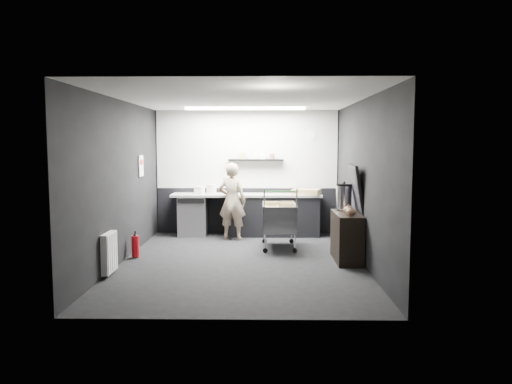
{
  "coord_description": "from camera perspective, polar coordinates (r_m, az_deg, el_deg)",
  "views": [
    {
      "loc": [
        0.39,
        -8.2,
        1.98
      ],
      "look_at": [
        0.24,
        0.4,
        1.14
      ],
      "focal_mm": 35.0,
      "sensor_mm": 36.0,
      "label": 1
    }
  ],
  "objects": [
    {
      "name": "person",
      "position": [
        10.26,
        -2.75,
        -1.06
      ],
      "size": [
        0.65,
        0.5,
        1.59
      ],
      "primitive_type": "imported",
      "rotation": [
        0.0,
        0.0,
        2.92
      ],
      "color": "beige",
      "rests_on": "floor"
    },
    {
      "name": "pink_tub",
      "position": [
        10.73,
        -5.11,
        0.33
      ],
      "size": [
        0.21,
        0.21,
        0.21
      ],
      "primitive_type": "cylinder",
      "color": "silver",
      "rests_on": "prep_counter"
    },
    {
      "name": "shopping_cart",
      "position": [
        9.46,
        2.62,
        -3.16
      ],
      "size": [
        0.63,
        1.03,
        1.14
      ],
      "color": "silver",
      "rests_on": "floor"
    },
    {
      "name": "fire_extinguisher",
      "position": [
        8.94,
        -13.6,
        -5.95
      ],
      "size": [
        0.14,
        0.14,
        0.45
      ],
      "color": "#B60C14",
      "rests_on": "floor"
    },
    {
      "name": "ceiling",
      "position": [
        8.24,
        -1.74,
        10.59
      ],
      "size": [
        5.5,
        5.5,
        0.0
      ],
      "primitive_type": "plane",
      "rotation": [
        3.14,
        0.0,
        0.0
      ],
      "color": "white",
      "rests_on": "wall_back"
    },
    {
      "name": "radiator",
      "position": [
        7.84,
        -16.43,
        -6.66
      ],
      "size": [
        0.1,
        0.5,
        0.6
      ],
      "primitive_type": "cube",
      "color": "white",
      "rests_on": "wall_left"
    },
    {
      "name": "poster",
      "position": [
        9.8,
        -13.01,
        2.92
      ],
      "size": [
        0.02,
        0.3,
        0.4
      ],
      "primitive_type": "cube",
      "color": "white",
      "rests_on": "wall_left"
    },
    {
      "name": "sideboard",
      "position": [
        8.6,
        10.38,
        -4.29
      ],
      "size": [
        0.46,
        1.08,
        1.62
      ],
      "color": "black",
      "rests_on": "floor"
    },
    {
      "name": "floor",
      "position": [
        8.45,
        -1.69,
        -7.98
      ],
      "size": [
        5.5,
        5.5,
        0.0
      ],
      "primitive_type": "plane",
      "color": "black",
      "rests_on": "ground"
    },
    {
      "name": "wall_back",
      "position": [
        10.98,
        -1.04,
        2.29
      ],
      "size": [
        5.5,
        0.0,
        5.5
      ],
      "primitive_type": "plane",
      "rotation": [
        1.57,
        0.0,
        0.0
      ],
      "color": "black",
      "rests_on": "floor"
    },
    {
      "name": "wall_clock",
      "position": [
        10.97,
        6.32,
        6.43
      ],
      "size": [
        0.2,
        0.03,
        0.2
      ],
      "primitive_type": "cylinder",
      "rotation": [
        1.57,
        0.0,
        0.0
      ],
      "color": "white",
      "rests_on": "wall_back"
    },
    {
      "name": "wall_left",
      "position": [
        8.57,
        -15.21,
        1.16
      ],
      "size": [
        0.0,
        5.5,
        5.5
      ],
      "primitive_type": "plane",
      "rotation": [
        1.57,
        0.0,
        1.57
      ],
      "color": "black",
      "rests_on": "floor"
    },
    {
      "name": "prep_counter",
      "position": [
        10.73,
        -0.37,
        -2.57
      ],
      "size": [
        3.2,
        0.61,
        0.9
      ],
      "color": "black",
      "rests_on": "floor"
    },
    {
      "name": "ceiling_strip",
      "position": [
        10.08,
        -1.24,
        9.5
      ],
      "size": [
        2.4,
        0.2,
        0.04
      ],
      "primitive_type": "cube",
      "color": "white",
      "rests_on": "ceiling"
    },
    {
      "name": "poster_red_band",
      "position": [
        9.8,
        -12.99,
        3.33
      ],
      "size": [
        0.02,
        0.22,
        0.1
      ],
      "primitive_type": "cube",
      "color": "red",
      "rests_on": "poster"
    },
    {
      "name": "dado_panel",
      "position": [
        11.04,
        -1.04,
        -2.13
      ],
      "size": [
        3.95,
        0.02,
        1.0
      ],
      "primitive_type": "cube",
      "color": "black",
      "rests_on": "wall_back"
    },
    {
      "name": "cardboard_box",
      "position": [
        10.66,
        5.79,
        0.04
      ],
      "size": [
        0.67,
        0.58,
        0.11
      ],
      "primitive_type": "cube",
      "rotation": [
        0.0,
        0.0,
        -0.32
      ],
      "color": "tan",
      "rests_on": "prep_counter"
    },
    {
      "name": "kitchen_wall_panel",
      "position": [
        10.94,
        -1.05,
        4.9
      ],
      "size": [
        3.95,
        0.02,
        1.7
      ],
      "primitive_type": "cube",
      "color": "silver",
      "rests_on": "wall_back"
    },
    {
      "name": "wall_front",
      "position": [
        5.5,
        -3.06,
        -1.01
      ],
      "size": [
        5.5,
        0.0,
        5.5
      ],
      "primitive_type": "plane",
      "rotation": [
        -1.57,
        0.0,
        0.0
      ],
      "color": "black",
      "rests_on": "floor"
    },
    {
      "name": "wall_right",
      "position": [
        8.38,
        12.07,
        1.14
      ],
      "size": [
        0.0,
        5.5,
        5.5
      ],
      "primitive_type": "plane",
      "rotation": [
        1.57,
        0.0,
        -1.57
      ],
      "color": "black",
      "rests_on": "floor"
    },
    {
      "name": "floating_shelf",
      "position": [
        10.83,
        -0.01,
        3.68
      ],
      "size": [
        1.2,
        0.22,
        0.04
      ],
      "primitive_type": "cube",
      "color": "black",
      "rests_on": "wall_back"
    },
    {
      "name": "white_container",
      "position": [
        10.71,
        -6.48,
        0.2
      ],
      "size": [
        0.23,
        0.21,
        0.16
      ],
      "primitive_type": "cube",
      "rotation": [
        0.0,
        0.0,
        -0.42
      ],
      "color": "white",
      "rests_on": "prep_counter"
    }
  ]
}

